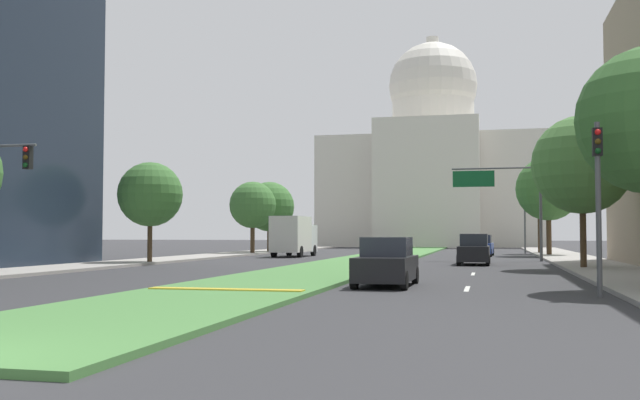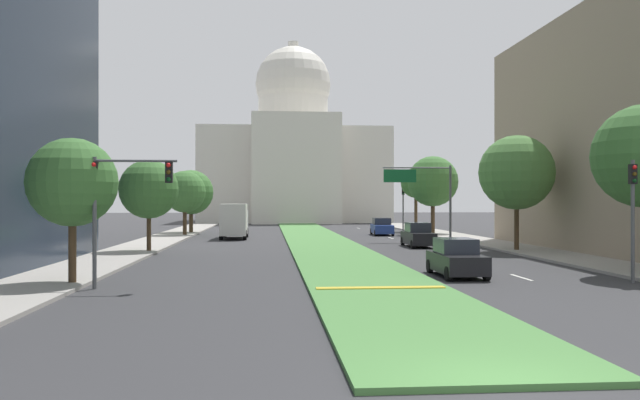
{
  "view_description": "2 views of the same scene",
  "coord_description": "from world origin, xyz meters",
  "px_view_note": "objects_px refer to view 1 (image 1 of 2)",
  "views": [
    {
      "loc": [
        7.93,
        -8.16,
        1.89
      ],
      "look_at": [
        -2.25,
        34.88,
        3.93
      ],
      "focal_mm": 40.32,
      "sensor_mm": 36.0,
      "label": 1
    },
    {
      "loc": [
        -4.27,
        -11.16,
        3.46
      ],
      "look_at": [
        0.25,
        44.04,
        3.55
      ],
      "focal_mm": 35.64,
      "sensor_mm": 36.0,
      "label": 2
    }
  ],
  "objects_px": {
    "traffic_light_near_right": "(598,185)",
    "sedan_midblock": "(474,250)",
    "sedan_lead_stopped": "(386,263)",
    "street_tree_right_far": "(548,189)",
    "street_tree_right_mid": "(582,165)",
    "box_truck_delivery": "(294,236)",
    "overhead_guide_sign": "(506,192)",
    "street_tree_right_distant": "(539,193)",
    "street_tree_left_distant": "(269,207)",
    "sedan_distant": "(481,246)",
    "traffic_light_far_right": "(525,217)",
    "capitol_building": "(433,172)",
    "street_tree_left_mid": "(150,195)",
    "street_tree_left_far": "(253,205)"
  },
  "relations": [
    {
      "from": "street_tree_right_distant",
      "to": "sedan_midblock",
      "type": "xyz_separation_m",
      "value": [
        -5.31,
        -23.17,
        -4.62
      ]
    },
    {
      "from": "street_tree_right_distant",
      "to": "box_truck_delivery",
      "type": "xyz_separation_m",
      "value": [
        -19.68,
        -11.72,
        -3.79
      ]
    },
    {
      "from": "street_tree_right_mid",
      "to": "street_tree_left_far",
      "type": "bearing_deg",
      "value": 139.52
    },
    {
      "from": "street_tree_left_far",
      "to": "capitol_building",
      "type": "bearing_deg",
      "value": 74.33
    },
    {
      "from": "street_tree_right_mid",
      "to": "street_tree_left_distant",
      "type": "bearing_deg",
      "value": 133.61
    },
    {
      "from": "capitol_building",
      "to": "traffic_light_far_right",
      "type": "relative_size",
      "value": 5.91
    },
    {
      "from": "traffic_light_far_right",
      "to": "sedan_distant",
      "type": "distance_m",
      "value": 9.02
    },
    {
      "from": "traffic_light_near_right",
      "to": "sedan_midblock",
      "type": "bearing_deg",
      "value": 100.75
    },
    {
      "from": "overhead_guide_sign",
      "to": "street_tree_right_distant",
      "type": "distance_m",
      "value": 17.43
    },
    {
      "from": "capitol_building",
      "to": "street_tree_right_mid",
      "type": "xyz_separation_m",
      "value": [
        12.59,
        -65.81,
        -5.37
      ]
    },
    {
      "from": "sedan_lead_stopped",
      "to": "overhead_guide_sign",
      "type": "bearing_deg",
      "value": 79.23
    },
    {
      "from": "street_tree_left_distant",
      "to": "sedan_distant",
      "type": "xyz_separation_m",
      "value": [
        19.65,
        -4.7,
        -3.57
      ]
    },
    {
      "from": "traffic_light_near_right",
      "to": "street_tree_left_distant",
      "type": "relative_size",
      "value": 0.77
    },
    {
      "from": "traffic_light_near_right",
      "to": "sedan_distant",
      "type": "distance_m",
      "value": 38.2
    },
    {
      "from": "street_tree_left_mid",
      "to": "street_tree_left_distant",
      "type": "height_order",
      "value": "street_tree_left_distant"
    },
    {
      "from": "box_truck_delivery",
      "to": "overhead_guide_sign",
      "type": "bearing_deg",
      "value": -18.16
    },
    {
      "from": "capitol_building",
      "to": "street_tree_left_mid",
      "type": "relative_size",
      "value": 4.94
    },
    {
      "from": "traffic_light_far_right",
      "to": "street_tree_left_distant",
      "type": "height_order",
      "value": "street_tree_left_distant"
    },
    {
      "from": "traffic_light_far_right",
      "to": "street_tree_right_far",
      "type": "distance_m",
      "value": 7.73
    },
    {
      "from": "street_tree_right_mid",
      "to": "street_tree_right_far",
      "type": "distance_m",
      "value": 22.07
    },
    {
      "from": "traffic_light_far_right",
      "to": "overhead_guide_sign",
      "type": "distance_m",
      "value": 18.3
    },
    {
      "from": "sedan_midblock",
      "to": "box_truck_delivery",
      "type": "relative_size",
      "value": 0.71
    },
    {
      "from": "capitol_building",
      "to": "sedan_lead_stopped",
      "type": "height_order",
      "value": "capitol_building"
    },
    {
      "from": "sedan_midblock",
      "to": "street_tree_left_far",
      "type": "bearing_deg",
      "value": 140.12
    },
    {
      "from": "traffic_light_near_right",
      "to": "sedan_midblock",
      "type": "distance_m",
      "value": 21.99
    },
    {
      "from": "street_tree_right_distant",
      "to": "box_truck_delivery",
      "type": "relative_size",
      "value": 1.13
    },
    {
      "from": "street_tree_right_distant",
      "to": "box_truck_delivery",
      "type": "bearing_deg",
      "value": -149.22
    },
    {
      "from": "sedan_lead_stopped",
      "to": "sedan_midblock",
      "type": "relative_size",
      "value": 0.92
    },
    {
      "from": "street_tree_left_distant",
      "to": "sedan_midblock",
      "type": "xyz_separation_m",
      "value": [
        19.44,
        -21.15,
        -3.53
      ]
    },
    {
      "from": "street_tree_left_mid",
      "to": "street_tree_right_far",
      "type": "relative_size",
      "value": 0.77
    },
    {
      "from": "street_tree_right_distant",
      "to": "sedan_midblock",
      "type": "distance_m",
      "value": 24.22
    },
    {
      "from": "sedan_lead_stopped",
      "to": "street_tree_right_far",
      "type": "bearing_deg",
      "value": 76.9
    },
    {
      "from": "capitol_building",
      "to": "sedan_midblock",
      "type": "xyz_separation_m",
      "value": [
        7.0,
        -60.69,
        -9.91
      ]
    },
    {
      "from": "sedan_distant",
      "to": "box_truck_delivery",
      "type": "relative_size",
      "value": 0.73
    },
    {
      "from": "street_tree_right_far",
      "to": "sedan_lead_stopped",
      "type": "bearing_deg",
      "value": -103.1
    },
    {
      "from": "box_truck_delivery",
      "to": "street_tree_left_far",
      "type": "bearing_deg",
      "value": 136.67
    },
    {
      "from": "box_truck_delivery",
      "to": "street_tree_right_distant",
      "type": "bearing_deg",
      "value": 30.78
    },
    {
      "from": "sedan_lead_stopped",
      "to": "street_tree_left_distant",
      "type": "bearing_deg",
      "value": 112.89
    },
    {
      "from": "street_tree_right_far",
      "to": "sedan_midblock",
      "type": "distance_m",
      "value": 18.43
    },
    {
      "from": "capitol_building",
      "to": "traffic_light_near_right",
      "type": "relative_size",
      "value": 5.91
    },
    {
      "from": "street_tree_left_mid",
      "to": "traffic_light_far_right",
      "type": "bearing_deg",
      "value": 50.34
    },
    {
      "from": "traffic_light_near_right",
      "to": "overhead_guide_sign",
      "type": "distance_m",
      "value": 27.66
    },
    {
      "from": "street_tree_left_mid",
      "to": "street_tree_left_distant",
      "type": "relative_size",
      "value": 0.92
    },
    {
      "from": "street_tree_right_mid",
      "to": "box_truck_delivery",
      "type": "xyz_separation_m",
      "value": [
        -19.96,
        16.58,
        -3.72
      ]
    },
    {
      "from": "box_truck_delivery",
      "to": "traffic_light_far_right",
      "type": "bearing_deg",
      "value": 34.66
    },
    {
      "from": "overhead_guide_sign",
      "to": "street_tree_right_mid",
      "type": "height_order",
      "value": "street_tree_right_mid"
    },
    {
      "from": "street_tree_right_mid",
      "to": "sedan_midblock",
      "type": "bearing_deg",
      "value": 137.49
    },
    {
      "from": "traffic_light_near_right",
      "to": "street_tree_right_mid",
      "type": "height_order",
      "value": "street_tree_right_mid"
    },
    {
      "from": "street_tree_left_far",
      "to": "street_tree_right_far",
      "type": "xyz_separation_m",
      "value": [
        25.06,
        0.68,
        1.11
      ]
    },
    {
      "from": "traffic_light_near_right",
      "to": "street_tree_left_far",
      "type": "xyz_separation_m",
      "value": [
        -23.54,
        37.73,
        1.05
      ]
    }
  ]
}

